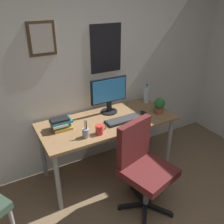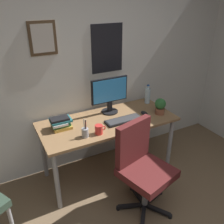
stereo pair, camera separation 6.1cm
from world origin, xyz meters
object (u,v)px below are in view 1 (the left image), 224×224
at_px(keyboard, 124,120).
at_px(coffee_mug_near, 100,130).
at_px(pen_cup, 86,132).
at_px(book_stack_left, 61,124).
at_px(monitor, 109,94).
at_px(computer_mouse, 144,113).
at_px(potted_plant, 159,105).
at_px(office_chair, 142,163).
at_px(water_bottle, 146,95).

distance_m(keyboard, coffee_mug_near, 0.38).
bearing_deg(pen_cup, keyboard, 11.94).
bearing_deg(book_stack_left, monitor, 10.09).
height_order(monitor, book_stack_left, monitor).
distance_m(keyboard, computer_mouse, 0.30).
distance_m(computer_mouse, potted_plant, 0.21).
height_order(monitor, potted_plant, monitor).
height_order(keyboard, potted_plant, potted_plant).
bearing_deg(coffee_mug_near, potted_plant, 5.45).
height_order(computer_mouse, book_stack_left, book_stack_left).
height_order(keyboard, coffee_mug_near, coffee_mug_near).
xyz_separation_m(keyboard, computer_mouse, (0.30, 0.03, 0.01)).
bearing_deg(office_chair, book_stack_left, 130.14).
xyz_separation_m(coffee_mug_near, book_stack_left, (-0.32, 0.29, 0.02)).
height_order(computer_mouse, pen_cup, pen_cup).
bearing_deg(book_stack_left, pen_cup, -58.51).
height_order(office_chair, pen_cup, office_chair).
bearing_deg(water_bottle, book_stack_left, -174.02).
relative_size(monitor, coffee_mug_near, 3.84).
bearing_deg(computer_mouse, monitor, 142.81).
distance_m(keyboard, water_bottle, 0.61).
xyz_separation_m(monitor, keyboard, (0.03, -0.28, -0.23)).
bearing_deg(monitor, keyboard, -83.01).
bearing_deg(coffee_mug_near, pen_cup, 176.25).
bearing_deg(pen_cup, office_chair, -45.10).
relative_size(office_chair, pen_cup, 4.75).
relative_size(monitor, keyboard, 1.07).
height_order(office_chair, monitor, monitor).
distance_m(water_bottle, potted_plant, 0.34).
relative_size(water_bottle, pen_cup, 1.26).
relative_size(monitor, potted_plant, 2.36).
bearing_deg(keyboard, book_stack_left, 166.17).
distance_m(computer_mouse, pen_cup, 0.82).
bearing_deg(potted_plant, computer_mouse, 159.38).
height_order(office_chair, book_stack_left, office_chair).
height_order(monitor, computer_mouse, monitor).
height_order(monitor, water_bottle, monitor).
bearing_deg(keyboard, coffee_mug_near, -161.99).
bearing_deg(office_chair, water_bottle, 52.50).
distance_m(office_chair, monitor, 0.92).
bearing_deg(book_stack_left, potted_plant, -10.07).
distance_m(monitor, computer_mouse, 0.47).
height_order(keyboard, water_bottle, water_bottle).
bearing_deg(potted_plant, pen_cup, -175.93).
distance_m(computer_mouse, water_bottle, 0.36).
distance_m(coffee_mug_near, potted_plant, 0.84).
bearing_deg(pen_cup, monitor, 39.31).
height_order(computer_mouse, potted_plant, potted_plant).
height_order(office_chair, potted_plant, office_chair).
relative_size(potted_plant, pen_cup, 0.98).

